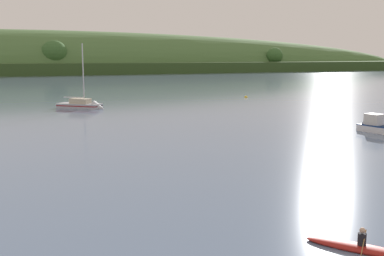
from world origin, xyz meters
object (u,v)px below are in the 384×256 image
fishing_boat_moored (378,128)px  sailboat_midwater_white (84,107)px  mooring_buoy_foreground (246,97)px  canoe_with_paddler (361,248)px

fishing_boat_moored → sailboat_midwater_white: bearing=23.8°
sailboat_midwater_white → mooring_buoy_foreground: (30.51, 2.60, -0.20)m
sailboat_midwater_white → fishing_boat_moored: sailboat_midwater_white is taller
sailboat_midwater_white → fishing_boat_moored: (18.71, -34.85, 0.21)m
fishing_boat_moored → canoe_with_paddler: size_ratio=1.30×
fishing_boat_moored → canoe_with_paddler: fishing_boat_moored is taller
sailboat_midwater_white → canoe_with_paddler: 53.19m
sailboat_midwater_white → mooring_buoy_foreground: size_ratio=15.35×
sailboat_midwater_white → mooring_buoy_foreground: bearing=52.3°
sailboat_midwater_white → mooring_buoy_foreground: sailboat_midwater_white is taller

